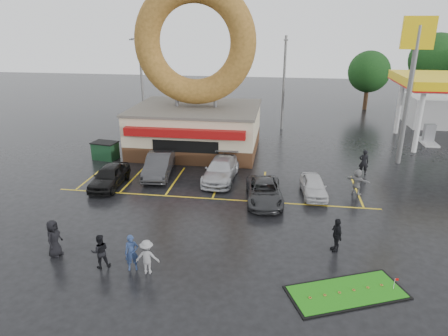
# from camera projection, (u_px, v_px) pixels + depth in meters

# --- Properties ---
(ground) EXTENTS (120.00, 120.00, 0.00)m
(ground) POSITION_uv_depth(u_px,v_px,m) (201.00, 225.00, 21.37)
(ground) COLOR black
(ground) RESTS_ON ground
(donut_shop) EXTENTS (10.20, 8.70, 13.50)m
(donut_shop) POSITION_uv_depth(u_px,v_px,m) (196.00, 97.00, 32.26)
(donut_shop) COLOR #472B19
(donut_shop) RESTS_ON ground
(shell_sign) EXTENTS (2.20, 0.36, 10.60)m
(shell_sign) POSITION_uv_depth(u_px,v_px,m) (413.00, 64.00, 28.15)
(shell_sign) COLOR slate
(shell_sign) RESTS_ON ground
(streetlight_left) EXTENTS (0.40, 2.21, 9.00)m
(streetlight_left) POSITION_uv_depth(u_px,v_px,m) (141.00, 80.00, 39.55)
(streetlight_left) COLOR slate
(streetlight_left) RESTS_ON ground
(streetlight_mid) EXTENTS (0.40, 2.21, 9.00)m
(streetlight_mid) POSITION_uv_depth(u_px,v_px,m) (284.00, 81.00, 38.56)
(streetlight_mid) COLOR slate
(streetlight_mid) RESTS_ON ground
(streetlight_right) EXTENTS (0.40, 2.21, 9.00)m
(streetlight_right) POSITION_uv_depth(u_px,v_px,m) (411.00, 82.00, 37.84)
(streetlight_right) COLOR slate
(streetlight_right) RESTS_ON ground
(tree_far_c) EXTENTS (6.30, 6.30, 9.00)m
(tree_far_c) POSITION_uv_depth(u_px,v_px,m) (436.00, 60.00, 47.85)
(tree_far_c) COLOR #332114
(tree_far_c) RESTS_ON ground
(tree_far_d) EXTENTS (4.90, 4.90, 7.00)m
(tree_far_d) POSITION_uv_depth(u_px,v_px,m) (369.00, 72.00, 47.55)
(tree_far_d) COLOR #332114
(tree_far_d) RESTS_ON ground
(car_black) EXTENTS (1.73, 4.19, 1.42)m
(car_black) POSITION_uv_depth(u_px,v_px,m) (109.00, 176.00, 26.14)
(car_black) COLOR black
(car_black) RESTS_ON ground
(car_dgrey) EXTENTS (2.17, 4.87, 1.55)m
(car_dgrey) POSITION_uv_depth(u_px,v_px,m) (159.00, 165.00, 27.96)
(car_dgrey) COLOR #2A2A2C
(car_dgrey) RESTS_ON ground
(car_silver) EXTENTS (2.21, 5.01, 1.43)m
(car_silver) POSITION_uv_depth(u_px,v_px,m) (221.00, 170.00, 27.24)
(car_silver) COLOR #AEAFB4
(car_silver) RESTS_ON ground
(car_grey) EXTENTS (2.58, 4.71, 1.25)m
(car_grey) POSITION_uv_depth(u_px,v_px,m) (264.00, 192.00, 23.96)
(car_grey) COLOR #2C2C2E
(car_grey) RESTS_ON ground
(car_white) EXTENTS (1.76, 3.69, 1.22)m
(car_white) POSITION_uv_depth(u_px,v_px,m) (314.00, 186.00, 24.86)
(car_white) COLOR silver
(car_white) RESTS_ON ground
(person_blue) EXTENTS (0.71, 0.58, 1.67)m
(person_blue) POSITION_uv_depth(u_px,v_px,m) (132.00, 253.00, 17.30)
(person_blue) COLOR navy
(person_blue) RESTS_ON ground
(person_blackjkt) EXTENTS (0.96, 0.88, 1.59)m
(person_blackjkt) POSITION_uv_depth(u_px,v_px,m) (100.00, 251.00, 17.49)
(person_blackjkt) COLOR black
(person_blackjkt) RESTS_ON ground
(person_hoodie) EXTENTS (1.08, 0.69, 1.58)m
(person_hoodie) POSITION_uv_depth(u_px,v_px,m) (147.00, 257.00, 17.07)
(person_hoodie) COLOR gray
(person_hoodie) RESTS_ON ground
(person_bystander) EXTENTS (0.60, 0.90, 1.80)m
(person_bystander) POSITION_uv_depth(u_px,v_px,m) (54.00, 238.00, 18.33)
(person_bystander) COLOR black
(person_bystander) RESTS_ON ground
(person_cameraman) EXTENTS (0.65, 1.05, 1.67)m
(person_cameraman) POSITION_uv_depth(u_px,v_px,m) (336.00, 235.00, 18.75)
(person_cameraman) COLOR black
(person_cameraman) RESTS_ON ground
(person_walker_near) EXTENTS (1.57, 1.23, 1.66)m
(person_walker_near) POSITION_uv_depth(u_px,v_px,m) (357.00, 182.00, 24.91)
(person_walker_near) COLOR gray
(person_walker_near) RESTS_ON ground
(person_walker_far) EXTENTS (0.71, 0.50, 1.85)m
(person_walker_far) POSITION_uv_depth(u_px,v_px,m) (364.00, 162.00, 28.06)
(person_walker_far) COLOR black
(person_walker_far) RESTS_ON ground
(dumpster) EXTENTS (1.98, 1.48, 1.30)m
(dumpster) POSITION_uv_depth(u_px,v_px,m) (105.00, 151.00, 31.37)
(dumpster) COLOR #194124
(dumpster) RESTS_ON ground
(putting_green) EXTENTS (5.13, 3.70, 0.59)m
(putting_green) POSITION_uv_depth(u_px,v_px,m) (347.00, 292.00, 16.03)
(putting_green) COLOR black
(putting_green) RESTS_ON ground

